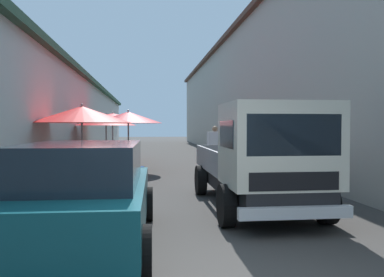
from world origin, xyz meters
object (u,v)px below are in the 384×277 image
at_px(vendor_by_crates, 310,158).
at_px(plastic_stool, 140,170).
at_px(fruit_stall_far_right, 107,125).
at_px(vendor_in_shade, 215,143).
at_px(fruit_stall_near_right, 112,122).
at_px(fruit_stall_far_left, 82,120).
at_px(fruit_stall_near_left, 127,125).
at_px(hatchback_car, 84,193).
at_px(delivery_truck, 265,161).

bearing_deg(vendor_by_crates, plastic_stool, 52.45).
distance_m(fruit_stall_far_right, vendor_in_shade, 4.68).
xyz_separation_m(fruit_stall_near_right, fruit_stall_far_left, (-7.89, 0.19, -0.01)).
distance_m(fruit_stall_near_left, vendor_by_crates, 7.27).
bearing_deg(fruit_stall_near_right, fruit_stall_far_right, -179.96).
height_order(fruit_stall_far_left, hatchback_car, fruit_stall_far_left).
distance_m(fruit_stall_far_left, vendor_by_crates, 6.42).
bearing_deg(plastic_stool, vendor_in_shade, -39.72).
xyz_separation_m(fruit_stall_far_left, vendor_in_shade, (4.23, -4.68, -0.88)).
xyz_separation_m(fruit_stall_near_right, vendor_in_shade, (-3.67, -4.49, -0.90)).
bearing_deg(vendor_in_shade, plastic_stool, 140.28).
relative_size(fruit_stall_near_right, fruit_stall_far_right, 1.09).
relative_size(vendor_by_crates, plastic_stool, 3.64).
bearing_deg(fruit_stall_near_right, fruit_stall_near_left, -168.73).
relative_size(fruit_stall_far_left, vendor_in_shade, 1.68).
bearing_deg(vendor_in_shade, vendor_by_crates, -170.80).
bearing_deg(fruit_stall_near_right, plastic_stool, -168.71).
bearing_deg(delivery_truck, vendor_in_shade, -4.13).
xyz_separation_m(fruit_stall_near_left, vendor_in_shade, (1.28, -3.51, -0.76)).
bearing_deg(fruit_stall_far_left, vendor_by_crates, -114.26).
distance_m(delivery_truck, plastic_stool, 5.69).
bearing_deg(fruit_stall_near_left, vendor_in_shade, -69.94).
distance_m(fruit_stall_near_left, vendor_in_shade, 3.81).
relative_size(fruit_stall_near_right, hatchback_car, 0.71).
height_order(vendor_by_crates, plastic_stool, vendor_by_crates).
relative_size(fruit_stall_far_left, plastic_stool, 6.53).
distance_m(fruit_stall_far_left, fruit_stall_far_right, 5.31).
distance_m(fruit_stall_far_right, hatchback_car, 11.34).
distance_m(hatchback_car, delivery_truck, 3.41).
xyz_separation_m(fruit_stall_far_right, fruit_stall_near_left, (-2.36, -0.98, 0.01)).
relative_size(fruit_stall_far_right, plastic_stool, 5.93).
relative_size(delivery_truck, vendor_by_crates, 3.11).
height_order(fruit_stall_far_right, plastic_stool, fruit_stall_far_right).
bearing_deg(fruit_stall_far_right, delivery_truck, -158.60).
height_order(fruit_stall_near_left, vendor_by_crates, fruit_stall_near_left).
distance_m(fruit_stall_far_left, fruit_stall_near_left, 3.17).
xyz_separation_m(fruit_stall_far_left, vendor_by_crates, (-2.61, -5.79, -0.96)).
bearing_deg(delivery_truck, fruit_stall_near_left, 21.02).
relative_size(fruit_stall_far_left, hatchback_car, 0.72).
relative_size(fruit_stall_near_left, hatchback_car, 0.64).
distance_m(delivery_truck, vendor_by_crates, 2.60).
relative_size(fruit_stall_near_right, fruit_stall_near_left, 1.12).
xyz_separation_m(fruit_stall_far_right, vendor_by_crates, (-7.92, -5.60, -0.82)).
bearing_deg(vendor_in_shade, fruit_stall_far_left, 132.08).
xyz_separation_m(vendor_by_crates, plastic_stool, (3.18, 4.14, -0.58)).
xyz_separation_m(fruit_stall_far_left, plastic_stool, (0.58, -1.65, -1.54)).
bearing_deg(vendor_by_crates, fruit_stall_near_left, 39.73).
height_order(fruit_stall_near_left, hatchback_car, fruit_stall_near_left).
relative_size(fruit_stall_far_right, fruit_stall_near_left, 1.02).
xyz_separation_m(fruit_stall_near_left, vendor_by_crates, (-5.55, -4.62, -0.84)).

